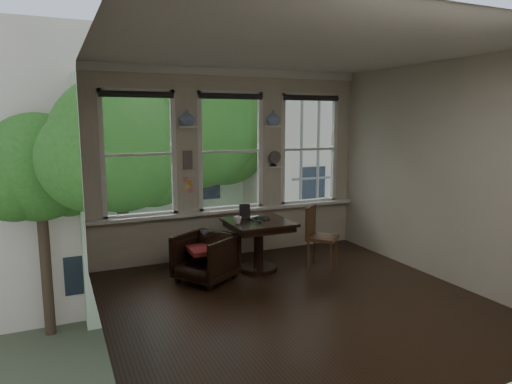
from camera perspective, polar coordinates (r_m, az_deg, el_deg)
name	(u,v)px	position (r m, az deg, el deg)	size (l,w,h in m)	color
ground	(297,302)	(5.77, 5.10, -13.58)	(4.50, 4.50, 0.00)	black
ceiling	(300,49)	(5.37, 5.57, 17.40)	(4.50, 4.50, 0.00)	silver
wall_back	(230,164)	(7.40, -3.26, 3.52)	(4.50, 4.50, 0.00)	beige
wall_front	(450,220)	(3.61, 23.11, -3.19)	(4.50, 4.50, 0.00)	beige
wall_left	(96,194)	(4.70, -19.33, -0.24)	(4.50, 4.50, 0.00)	beige
wall_right	(442,172)	(6.76, 22.22, 2.32)	(4.50, 4.50, 0.00)	beige
window_left	(139,154)	(7.00, -14.47, 4.57)	(1.10, 0.12, 1.90)	white
window_center	(230,152)	(7.38, -3.27, 5.07)	(1.10, 0.12, 1.90)	white
window_right	(308,149)	(8.01, 6.51, 5.35)	(1.10, 0.12, 1.90)	white
shelf_left	(187,127)	(7.04, -8.58, 8.04)	(0.26, 0.16, 0.03)	white
shelf_right	(273,126)	(7.56, 2.17, 8.21)	(0.26, 0.16, 0.03)	white
intercom	(188,160)	(7.10, -8.55, 4.01)	(0.14, 0.06, 0.28)	#59544F
sticky_notes	(188,182)	(7.14, -8.50, 1.21)	(0.16, 0.01, 0.24)	pink
desk_fan	(274,161)	(7.57, 2.21, 3.89)	(0.20, 0.20, 0.24)	#59544F
vase_left	(187,118)	(7.04, -8.61, 9.18)	(0.24, 0.24, 0.25)	silver
vase_right	(273,118)	(7.56, 2.18, 9.26)	(0.24, 0.24, 0.25)	silver
table	(259,246)	(6.77, 0.32, -6.71)	(0.90, 0.90, 0.75)	black
armchair_left	(205,258)	(6.38, -6.34, -8.17)	(0.71, 0.73, 0.66)	black
cushion_red	(205,249)	(6.34, -6.36, -7.15)	(0.45, 0.45, 0.06)	maroon
side_chair_right	(322,237)	(6.96, 8.31, -5.63)	(0.42, 0.42, 0.92)	#4D2F1B
laptop	(261,219)	(6.73, 0.61, -3.39)	(0.31, 0.20, 0.02)	black
mug	(238,220)	(6.49, -2.29, -3.53)	(0.11, 0.11, 0.10)	white
drinking_glass	(259,220)	(6.53, 0.42, -3.50)	(0.11, 0.11, 0.09)	white
tablet	(245,211)	(6.79, -1.42, -2.45)	(0.16, 0.02, 0.22)	black
papers	(256,218)	(6.85, 0.03, -3.26)	(0.22, 0.30, 0.00)	silver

